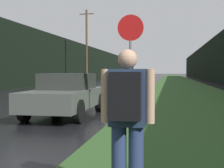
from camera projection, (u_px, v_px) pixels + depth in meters
grass_verge at (180, 84)px, 38.79m from camera, size 6.00×240.00×0.02m
lane_stripe_c at (41, 108)px, 12.62m from camera, size 0.12×3.00×0.01m
lane_stripe_d at (86, 96)px, 19.50m from camera, size 0.12×3.00×0.01m
lane_stripe_e at (108, 90)px, 26.38m from camera, size 0.12×3.00×0.01m
treeline_far_side at (80, 63)px, 51.37m from camera, size 2.00×140.00×5.97m
treeline_near_side at (218, 60)px, 47.42m from camera, size 2.00×140.00×6.58m
utility_pole_far at (87, 46)px, 38.00m from camera, size 1.80×0.24×9.05m
stop_sign at (130, 57)px, 8.64m from camera, size 0.73×0.07×3.07m
hitchhiker_with_backpack at (127, 116)px, 3.42m from camera, size 0.60×0.41×1.73m
car_passing_near at (67, 94)px, 10.48m from camera, size 1.87×4.36×1.43m
car_passing_far at (143, 78)px, 41.93m from camera, size 2.02×4.09×1.40m
car_oncoming at (127, 77)px, 51.26m from camera, size 1.90×4.25×1.36m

